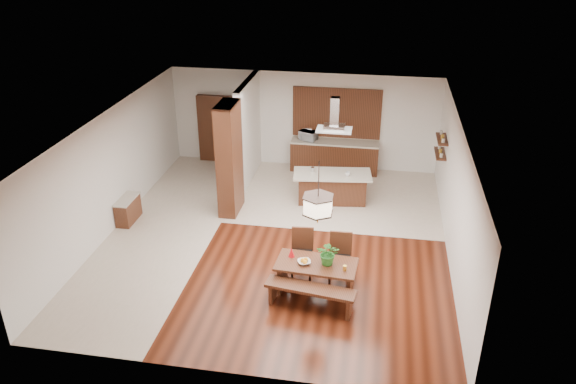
% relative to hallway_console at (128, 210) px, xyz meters
% --- Properties ---
extents(room_shell, '(9.00, 9.04, 2.92)m').
position_rel_hallway_console_xyz_m(room_shell, '(3.81, -0.20, 1.75)').
color(room_shell, '#37140A').
rests_on(room_shell, ground).
extents(tile_hallway, '(2.50, 9.00, 0.01)m').
position_rel_hallway_console_xyz_m(tile_hallway, '(1.06, -0.20, -0.31)').
color(tile_hallway, beige).
rests_on(tile_hallway, ground).
extents(tile_kitchen, '(5.50, 4.00, 0.01)m').
position_rel_hallway_console_xyz_m(tile_kitchen, '(5.06, 2.30, -0.31)').
color(tile_kitchen, beige).
rests_on(tile_kitchen, ground).
extents(soffit_band, '(8.00, 9.00, 0.02)m').
position_rel_hallway_console_xyz_m(soffit_band, '(3.81, -0.20, 2.57)').
color(soffit_band, '#442211').
rests_on(soffit_band, room_shell).
extents(partition_pier, '(0.45, 1.00, 2.90)m').
position_rel_hallway_console_xyz_m(partition_pier, '(2.41, 1.00, 1.14)').
color(partition_pier, '#32190E').
rests_on(partition_pier, ground).
extents(partition_stub, '(0.18, 2.40, 2.90)m').
position_rel_hallway_console_xyz_m(partition_stub, '(2.41, 3.10, 1.14)').
color(partition_stub, silver).
rests_on(partition_stub, ground).
extents(hallway_console, '(0.37, 0.88, 0.63)m').
position_rel_hallway_console_xyz_m(hallway_console, '(0.00, 0.00, 0.00)').
color(hallway_console, '#32190E').
rests_on(hallway_console, ground).
extents(hallway_doorway, '(1.10, 0.20, 2.10)m').
position_rel_hallway_console_xyz_m(hallway_doorway, '(1.11, 4.20, 0.74)').
color(hallway_doorway, '#32190E').
rests_on(hallway_doorway, ground).
extents(rear_counter, '(2.60, 0.62, 0.95)m').
position_rel_hallway_console_xyz_m(rear_counter, '(4.81, 4.00, 0.16)').
color(rear_counter, '#32190E').
rests_on(rear_counter, ground).
extents(kitchen_window, '(2.60, 0.08, 1.50)m').
position_rel_hallway_console_xyz_m(kitchen_window, '(4.81, 4.26, 1.44)').
color(kitchen_window, '#A57031').
rests_on(kitchen_window, room_shell).
extents(shelf_lower, '(0.26, 0.90, 0.04)m').
position_rel_hallway_console_xyz_m(shelf_lower, '(7.68, 2.40, 1.08)').
color(shelf_lower, '#32190E').
rests_on(shelf_lower, room_shell).
extents(shelf_upper, '(0.26, 0.90, 0.04)m').
position_rel_hallway_console_xyz_m(shelf_upper, '(7.68, 2.40, 1.49)').
color(shelf_upper, '#32190E').
rests_on(shelf_upper, room_shell).
extents(dining_table, '(1.67, 0.91, 0.67)m').
position_rel_hallway_console_xyz_m(dining_table, '(5.02, -2.15, 0.18)').
color(dining_table, '#32190E').
rests_on(dining_table, ground).
extents(dining_bench, '(1.81, 0.64, 0.50)m').
position_rel_hallway_console_xyz_m(dining_bench, '(4.98, -2.73, -0.07)').
color(dining_bench, '#32190E').
rests_on(dining_bench, ground).
extents(dining_chair_left, '(0.50, 0.50, 1.06)m').
position_rel_hallway_console_xyz_m(dining_chair_left, '(4.65, -1.63, 0.21)').
color(dining_chair_left, '#32190E').
rests_on(dining_chair_left, ground).
extents(dining_chair_right, '(0.48, 0.48, 1.06)m').
position_rel_hallway_console_xyz_m(dining_chair_right, '(5.46, -1.68, 0.21)').
color(dining_chair_right, '#32190E').
rests_on(dining_chair_right, ground).
extents(pendant_lantern, '(0.64, 0.64, 1.31)m').
position_rel_hallway_console_xyz_m(pendant_lantern, '(5.02, -2.15, 1.93)').
color(pendant_lantern, '#FFE7C3').
rests_on(pendant_lantern, room_shell).
extents(foliage_plant, '(0.47, 0.41, 0.50)m').
position_rel_hallway_console_xyz_m(foliage_plant, '(5.25, -2.14, 0.61)').
color(foliage_plant, '#296D24').
rests_on(foliage_plant, dining_table).
extents(fruit_bowl, '(0.33, 0.33, 0.06)m').
position_rel_hallway_console_xyz_m(fruit_bowl, '(4.78, -2.20, 0.39)').
color(fruit_bowl, beige).
rests_on(fruit_bowl, dining_table).
extents(napkin_cone, '(0.17, 0.17, 0.20)m').
position_rel_hallway_console_xyz_m(napkin_cone, '(4.49, -1.99, 0.46)').
color(napkin_cone, red).
rests_on(napkin_cone, dining_table).
extents(gold_ornament, '(0.09, 0.09, 0.11)m').
position_rel_hallway_console_xyz_m(gold_ornament, '(5.60, -2.30, 0.41)').
color(gold_ornament, gold).
rests_on(gold_ornament, dining_table).
extents(kitchen_island, '(2.14, 1.13, 0.84)m').
position_rel_hallway_console_xyz_m(kitchen_island, '(4.94, 1.95, 0.12)').
color(kitchen_island, '#32190E').
rests_on(kitchen_island, ground).
extents(range_hood, '(0.90, 0.55, 0.87)m').
position_rel_hallway_console_xyz_m(range_hood, '(4.94, 1.95, 2.15)').
color(range_hood, silver).
rests_on(range_hood, room_shell).
extents(island_cup, '(0.13, 0.13, 0.10)m').
position_rel_hallway_console_xyz_m(island_cup, '(5.35, 1.83, 0.58)').
color(island_cup, silver).
rests_on(island_cup, kitchen_island).
extents(microwave, '(0.60, 0.51, 0.28)m').
position_rel_hallway_console_xyz_m(microwave, '(4.01, 3.99, 0.78)').
color(microwave, silver).
rests_on(microwave, rear_counter).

